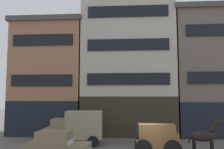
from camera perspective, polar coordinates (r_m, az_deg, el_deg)
The scene contains 9 objects.
building_far_left at distance 26.05m, azimuth -14.47°, elevation -0.55°, with size 7.53×5.89×11.69m.
building_center_left at distance 25.11m, azimuth 3.87°, elevation 5.85°, with size 9.60×5.89×17.22m.
building_center_right at distance 26.37m, azimuth 24.06°, elevation 0.69°, with size 9.27×5.89×12.60m.
cargo_wagon at distance 16.06m, azimuth 10.94°, elevation -14.59°, with size 2.95×1.60×1.98m.
draft_horse at distance 16.64m, azimuth 21.36°, elevation -13.56°, with size 2.35×0.66×2.30m.
delivery_truck_near at distance 19.30m, azimuth -8.46°, elevation -12.26°, with size 4.47×2.43×2.62m.
sedan_dark at distance 14.26m, azimuth -13.31°, elevation -16.66°, with size 3.74×1.94×1.83m.
pedestrian_officer at distance 19.91m, azimuth 6.43°, elevation -13.35°, with size 0.47×0.47×1.79m.
fire_hydrant_curbside at distance 21.30m, azimuth 11.27°, elevation -14.28°, with size 0.24×0.24×0.83m.
Camera 1 is at (-0.87, -14.92, 3.70)m, focal length 37.95 mm.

